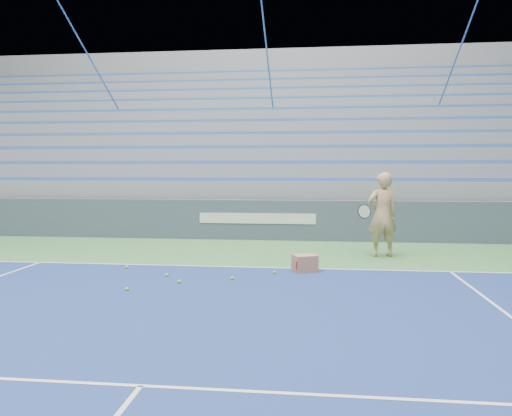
# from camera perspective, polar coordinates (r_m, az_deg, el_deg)

# --- Properties ---
(sponsor_barrier) EXTENTS (30.00, 0.32, 1.10)m
(sponsor_barrier) POSITION_cam_1_polar(r_m,az_deg,el_deg) (13.81, 0.21, -1.34)
(sponsor_barrier) COLOR #3F4D60
(sponsor_barrier) RESTS_ON ground
(bleachers) EXTENTS (31.00, 9.15, 7.30)m
(bleachers) POSITION_cam_1_polar(r_m,az_deg,el_deg) (19.44, 2.07, 5.67)
(bleachers) COLOR gray
(bleachers) RESTS_ON ground
(tennis_player) EXTENTS (0.99, 0.92, 1.88)m
(tennis_player) POSITION_cam_1_polar(r_m,az_deg,el_deg) (11.42, 14.22, -0.74)
(tennis_player) COLOR tan
(tennis_player) RESTS_ON ground
(ball_box) EXTENTS (0.52, 0.47, 0.32)m
(ball_box) POSITION_cam_1_polar(r_m,az_deg,el_deg) (9.57, 5.60, -6.32)
(ball_box) COLOR #AC7953
(ball_box) RESTS_ON ground
(tennis_ball_0) EXTENTS (0.07, 0.07, 0.07)m
(tennis_ball_0) POSITION_cam_1_polar(r_m,az_deg,el_deg) (9.24, -10.15, -7.56)
(tennis_ball_0) COLOR #A4D42B
(tennis_ball_0) RESTS_ON ground
(tennis_ball_1) EXTENTS (0.07, 0.07, 0.07)m
(tennis_ball_1) POSITION_cam_1_polar(r_m,az_deg,el_deg) (8.68, -8.77, -8.34)
(tennis_ball_1) COLOR #A4D42B
(tennis_ball_1) RESTS_ON ground
(tennis_ball_2) EXTENTS (0.07, 0.07, 0.07)m
(tennis_ball_2) POSITION_cam_1_polar(r_m,az_deg,el_deg) (9.32, 2.12, -7.39)
(tennis_ball_2) COLOR #A4D42B
(tennis_ball_2) RESTS_ON ground
(tennis_ball_3) EXTENTS (0.07, 0.07, 0.07)m
(tennis_ball_3) POSITION_cam_1_polar(r_m,az_deg,el_deg) (8.85, -2.72, -8.03)
(tennis_ball_3) COLOR #A4D42B
(tennis_ball_3) RESTS_ON ground
(tennis_ball_4) EXTENTS (0.07, 0.07, 0.07)m
(tennis_ball_4) POSITION_cam_1_polar(r_m,az_deg,el_deg) (10.14, -14.53, -6.57)
(tennis_ball_4) COLOR #A4D42B
(tennis_ball_4) RESTS_ON ground
(tennis_ball_5) EXTENTS (0.07, 0.07, 0.07)m
(tennis_ball_5) POSITION_cam_1_polar(r_m,az_deg,el_deg) (8.33, -14.51, -8.98)
(tennis_ball_5) COLOR #A4D42B
(tennis_ball_5) RESTS_ON ground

